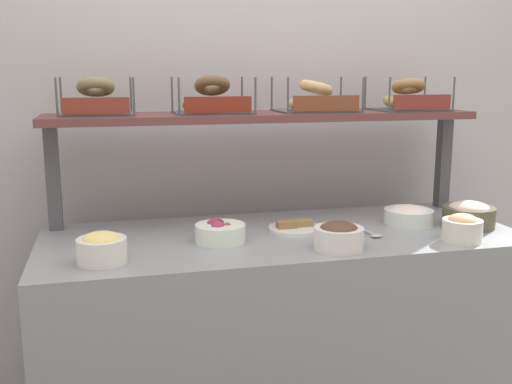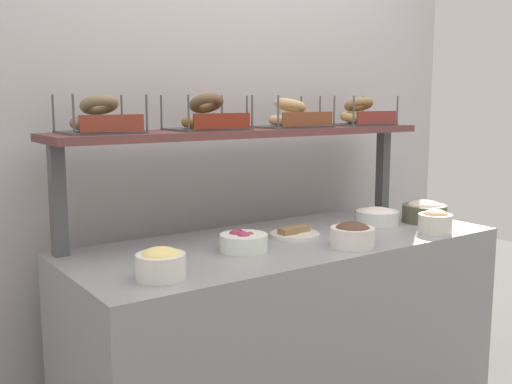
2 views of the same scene
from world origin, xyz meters
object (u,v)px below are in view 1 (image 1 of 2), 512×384
object	(u,v)px
bagel_basket_poppy	(96,102)
bagel_basket_everything	(408,99)
bowl_egg_salad	(102,247)
serving_spoon_near_plate	(371,233)
bowl_lox_spread	(462,228)
bowl_chocolate_spread	(339,235)
bagel_basket_plain	(316,101)
bowl_beet_salad	(220,232)
bowl_cream_cheese	(409,215)
serving_plate_white	(295,228)
bowl_tuna_salad	(469,214)
bagel_basket_cinnamon_raisin	(212,101)

from	to	relation	value
bagel_basket_poppy	bagel_basket_everything	xyz separation A→B (m)	(1.27, -0.03, -0.00)
bowl_egg_salad	serving_spoon_near_plate	xyz separation A→B (m)	(0.96, 0.09, -0.04)
bowl_lox_spread	bagel_basket_poppy	size ratio (longest dim) A/B	0.49
bowl_lox_spread	bowl_chocolate_spread	distance (m)	0.46
serving_spoon_near_plate	bagel_basket_plain	xyz separation A→B (m)	(-0.10, 0.36, 0.47)
bowl_lox_spread	bowl_beet_salad	size ratio (longest dim) A/B	0.79
bowl_cream_cheese	bowl_lox_spread	world-z (taller)	bowl_lox_spread
bowl_cream_cheese	bowl_egg_salad	bearing A→B (deg)	-169.94
bagel_basket_everything	serving_plate_white	bearing A→B (deg)	-158.31
bowl_egg_salad	serving_spoon_near_plate	size ratio (longest dim) A/B	0.89
bagel_basket_plain	serving_plate_white	bearing A→B (deg)	-123.96
bowl_tuna_salad	bagel_basket_everything	world-z (taller)	bagel_basket_everything
bagel_basket_cinnamon_raisin	bagel_basket_poppy	bearing A→B (deg)	177.67
bowl_tuna_salad	serving_spoon_near_plate	bearing A→B (deg)	-177.36
bowl_tuna_salad	serving_spoon_near_plate	world-z (taller)	bowl_tuna_salad
bowl_chocolate_spread	bowl_beet_salad	bearing A→B (deg)	153.68
bagel_basket_poppy	serving_spoon_near_plate	bearing A→B (deg)	-21.68
bowl_lox_spread	serving_spoon_near_plate	xyz separation A→B (m)	(-0.28, 0.15, -0.04)
bowl_beet_salad	bowl_tuna_salad	bearing A→B (deg)	-1.72
bowl_lox_spread	bagel_basket_poppy	bearing A→B (deg)	156.62
serving_spoon_near_plate	bowl_cream_cheese	bearing A→B (deg)	27.91
bagel_basket_cinnamon_raisin	bowl_chocolate_spread	bearing A→B (deg)	-55.89
bowl_tuna_salad	bagel_basket_everything	bearing A→B (deg)	107.86
serving_spoon_near_plate	bagel_basket_plain	bearing A→B (deg)	104.92
bagel_basket_plain	bagel_basket_everything	bearing A→B (deg)	-1.21
bowl_chocolate_spread	serving_spoon_near_plate	distance (m)	0.23
bowl_beet_salad	bagel_basket_everything	size ratio (longest dim) A/B	0.60
bowl_tuna_salad	bagel_basket_everything	size ratio (longest dim) A/B	0.67
bowl_cream_cheese	serving_plate_white	xyz separation A→B (m)	(-0.47, 0.01, -0.03)
bowl_chocolate_spread	bagel_basket_everything	world-z (taller)	bagel_basket_everything
serving_plate_white	bowl_beet_salad	bearing A→B (deg)	-165.93
serving_plate_white	serving_spoon_near_plate	world-z (taller)	serving_plate_white
bagel_basket_cinnamon_raisin	bagel_basket_plain	xyz separation A→B (m)	(0.43, -0.01, -0.00)
serving_plate_white	bagel_basket_everything	world-z (taller)	bagel_basket_everything
bagel_basket_cinnamon_raisin	bowl_beet_salad	bearing A→B (deg)	-96.36
bowl_chocolate_spread	bagel_basket_plain	xyz separation A→B (m)	(0.09, 0.49, 0.43)
bowl_tuna_salad	bowl_lox_spread	bearing A→B (deg)	-129.15
bowl_egg_salad	bagel_basket_everything	distance (m)	1.41
bagel_basket_poppy	bagel_basket_everything	world-z (taller)	bagel_basket_poppy
bowl_tuna_salad	bowl_egg_salad	xyz separation A→B (m)	(-1.38, -0.11, 0.00)
bowl_lox_spread	bagel_basket_plain	size ratio (longest dim) A/B	0.44
serving_spoon_near_plate	bagel_basket_poppy	xyz separation A→B (m)	(-0.96, 0.38, 0.47)
bagel_basket_cinnamon_raisin	bagel_basket_everything	distance (m)	0.83
bowl_chocolate_spread	serving_plate_white	distance (m)	0.27
bowl_egg_salad	bowl_cream_cheese	distance (m)	1.19
bagel_basket_plain	bagel_basket_everything	distance (m)	0.41
bowl_tuna_salad	bagel_basket_plain	xyz separation A→B (m)	(-0.51, 0.34, 0.43)
serving_spoon_near_plate	bagel_basket_cinnamon_raisin	size ratio (longest dim) A/B	0.58
bagel_basket_everything	bowl_beet_salad	bearing A→B (deg)	-160.90
bowl_egg_salad	bagel_basket_everything	size ratio (longest dim) A/B	0.52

